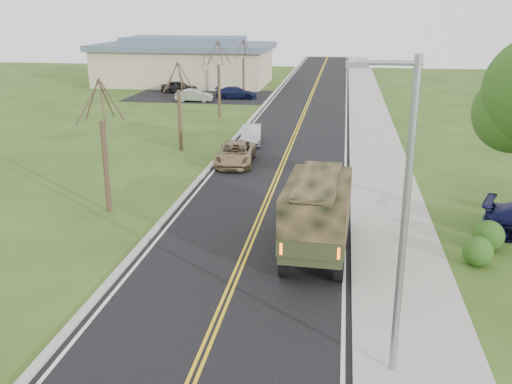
# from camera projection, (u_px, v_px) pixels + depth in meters

# --- Properties ---
(ground) EXTENTS (160.00, 160.00, 0.00)m
(ground) POSITION_uv_depth(u_px,v_px,m) (207.00, 344.00, 15.88)
(ground) COLOR #2D4416
(ground) RESTS_ON ground
(road) EXTENTS (8.00, 120.00, 0.01)m
(road) POSITION_uv_depth(u_px,v_px,m) (306.00, 108.00, 53.51)
(road) COLOR black
(road) RESTS_ON ground
(curb_right) EXTENTS (0.30, 120.00, 0.12)m
(curb_right) POSITION_uv_depth(u_px,v_px,m) (351.00, 109.00, 52.89)
(curb_right) COLOR #9E998E
(curb_right) RESTS_ON ground
(sidewalk_right) EXTENTS (3.20, 120.00, 0.10)m
(sidewalk_right) POSITION_uv_depth(u_px,v_px,m) (370.00, 109.00, 52.64)
(sidewalk_right) COLOR #9E998E
(sidewalk_right) RESTS_ON ground
(curb_left) EXTENTS (0.30, 120.00, 0.10)m
(curb_left) POSITION_uv_depth(u_px,v_px,m) (262.00, 106.00, 54.09)
(curb_left) COLOR #9E998E
(curb_left) RESTS_ON ground
(street_light) EXTENTS (1.65, 0.22, 8.00)m
(street_light) POSITION_uv_depth(u_px,v_px,m) (401.00, 210.00, 13.34)
(street_light) COLOR gray
(street_light) RESTS_ON ground
(bare_tree_a) EXTENTS (1.93, 2.26, 6.08)m
(bare_tree_a) POSITION_uv_depth(u_px,v_px,m) (105.00, 156.00, 25.49)
(bare_tree_a) COLOR #38281C
(bare_tree_a) RESTS_ON ground
(bare_tree_b) EXTENTS (1.83, 2.14, 5.73)m
(bare_tree_b) POSITION_uv_depth(u_px,v_px,m) (180.00, 113.00, 36.83)
(bare_tree_b) COLOR #38281C
(bare_tree_b) RESTS_ON ground
(bare_tree_c) EXTENTS (2.04, 2.39, 6.42)m
(bare_tree_c) POSITION_uv_depth(u_px,v_px,m) (219.00, 85.00, 48.02)
(bare_tree_c) COLOR #38281C
(bare_tree_c) RESTS_ON ground
(bare_tree_d) EXTENTS (1.88, 2.20, 5.91)m
(bare_tree_d) POSITION_uv_depth(u_px,v_px,m) (243.00, 73.00, 59.38)
(bare_tree_d) COLOR #38281C
(bare_tree_d) RESTS_ON ground
(commercial_building) EXTENTS (25.50, 21.50, 5.65)m
(commercial_building) POSITION_uv_depth(u_px,v_px,m) (186.00, 62.00, 70.01)
(commercial_building) COLOR tan
(commercial_building) RESTS_ON ground
(military_truck) EXTENTS (2.48, 6.44, 3.16)m
(military_truck) POSITION_uv_depth(u_px,v_px,m) (319.00, 209.00, 21.22)
(military_truck) COLOR black
(military_truck) RESTS_ON ground
(suv_champagne) EXTENTS (2.47, 4.80, 1.30)m
(suv_champagne) POSITION_uv_depth(u_px,v_px,m) (235.00, 154.00, 34.06)
(suv_champagne) COLOR #8C734F
(suv_champagne) RESTS_ON ground
(sedan_silver) EXTENTS (1.82, 3.94, 1.25)m
(sedan_silver) POSITION_uv_depth(u_px,v_px,m) (251.00, 134.00, 39.36)
(sedan_silver) COLOR #B1B1B6
(sedan_silver) RESTS_ON ground
(lot_car_dark) EXTENTS (3.98, 1.61, 1.35)m
(lot_car_dark) POSITION_uv_depth(u_px,v_px,m) (179.00, 87.00, 62.73)
(lot_car_dark) COLOR black
(lot_car_dark) RESTS_ON ground
(lot_car_silver) EXTENTS (3.82, 1.58, 1.23)m
(lot_car_silver) POSITION_uv_depth(u_px,v_px,m) (194.00, 95.00, 57.05)
(lot_car_silver) COLOR #A7A7AC
(lot_car_silver) RESTS_ON ground
(lot_car_navy) EXTENTS (4.35, 2.01, 1.23)m
(lot_car_navy) POSITION_uv_depth(u_px,v_px,m) (236.00, 93.00, 58.87)
(lot_car_navy) COLOR #0F1538
(lot_car_navy) RESTS_ON ground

